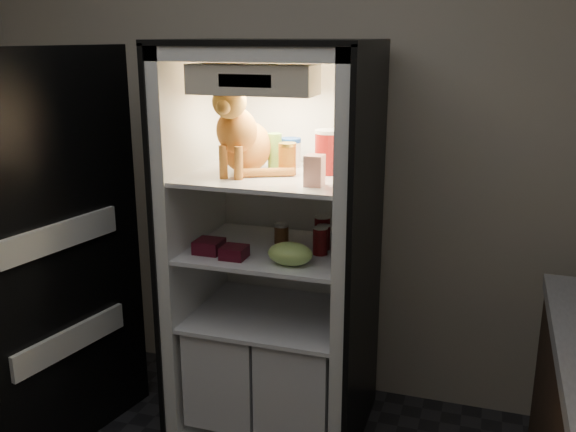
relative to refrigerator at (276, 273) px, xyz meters
name	(u,v)px	position (x,y,z in m)	size (l,w,h in m)	color
room_shell	(92,150)	(0.00, -1.38, 0.83)	(3.60, 3.60, 3.60)	white
refrigerator	(276,273)	(0.00, 0.00, 0.00)	(0.90, 0.72, 1.88)	white
fridge_door	(66,260)	(-0.85, -0.44, 0.12)	(0.23, 0.86, 1.85)	black
tabby_cat	(242,137)	(-0.13, -0.09, 0.66)	(0.36, 0.41, 0.44)	#B04A16
parmesan_shaker	(275,152)	(-0.01, 0.02, 0.58)	(0.07, 0.07, 0.17)	green
mayo_tub	(291,152)	(0.03, 0.12, 0.57)	(0.10, 0.10, 0.14)	white
salsa_jar	(287,159)	(0.07, -0.05, 0.57)	(0.08, 0.08, 0.14)	maroon
pepper_jar	(328,152)	(0.24, 0.02, 0.60)	(0.12, 0.12, 0.20)	#A61616
cream_carton	(314,171)	(0.25, -0.23, 0.56)	(0.07, 0.07, 0.13)	white
soda_can_a	(322,231)	(0.21, 0.05, 0.22)	(0.07, 0.07, 0.14)	black
soda_can_b	(323,237)	(0.23, -0.01, 0.21)	(0.06, 0.06, 0.12)	black
soda_can_c	(320,241)	(0.24, -0.08, 0.21)	(0.07, 0.07, 0.13)	black
condiment_jar	(281,234)	(0.02, 0.01, 0.20)	(0.07, 0.07, 0.10)	#5A3519
grape_bag	(290,254)	(0.15, -0.25, 0.20)	(0.20, 0.14, 0.10)	#8DC059
berry_box_left	(209,246)	(-0.25, -0.21, 0.18)	(0.12, 0.12, 0.06)	#550E18
berry_box_right	(234,252)	(-0.11, -0.25, 0.18)	(0.11, 0.11, 0.05)	#550E18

